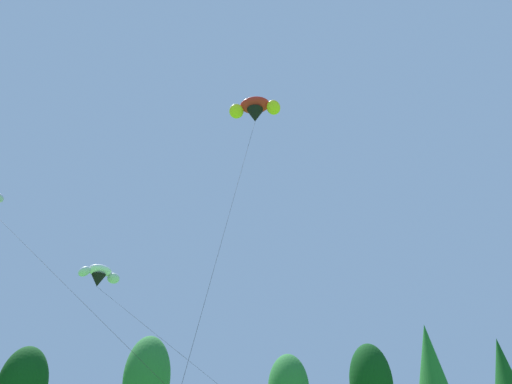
% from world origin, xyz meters
% --- Properties ---
extents(treeline_tree_e, '(4.57, 4.57, 10.26)m').
position_xyz_m(treeline_tree_e, '(-1.02, 50.75, 6.21)').
color(treeline_tree_e, '#472D19').
rests_on(treeline_tree_e, ground_plane).
extents(treeline_tree_g, '(4.54, 4.54, 10.16)m').
position_xyz_m(treeline_tree_g, '(22.16, 47.83, 6.15)').
color(treeline_tree_g, '#472D19').
rests_on(treeline_tree_g, ground_plane).
extents(treeline_tree_h, '(4.32, 4.32, 12.38)m').
position_xyz_m(treeline_tree_h, '(28.91, 46.38, 7.75)').
color(treeline_tree_h, '#472D19').
rests_on(treeline_tree_h, ground_plane).
extents(treeline_tree_i, '(4.24, 4.24, 12.00)m').
position_xyz_m(treeline_tree_i, '(42.01, 49.67, 7.52)').
color(treeline_tree_i, '#472D19').
rests_on(treeline_tree_i, ground_plane).
extents(parafoil_kite_high_red_yellow, '(7.37, 9.36, 21.29)m').
position_xyz_m(parafoil_kite_high_red_yellow, '(2.32, 26.31, 21.90)').
color(parafoil_kite_high_red_yellow, red).
extents(parafoil_kite_far_white, '(11.76, 12.27, 11.31)m').
position_xyz_m(parafoil_kite_far_white, '(-6.56, 36.47, 12.04)').
color(parafoil_kite_far_white, white).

